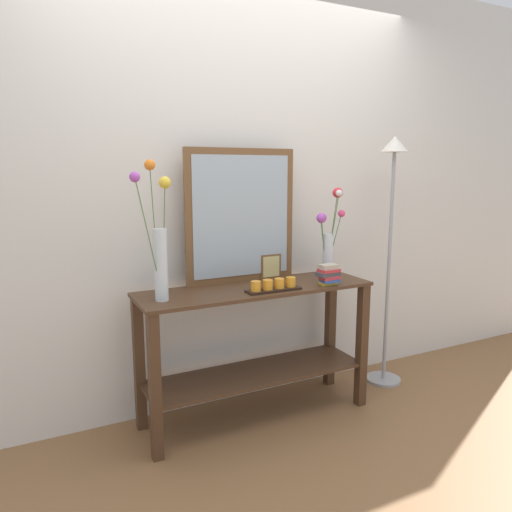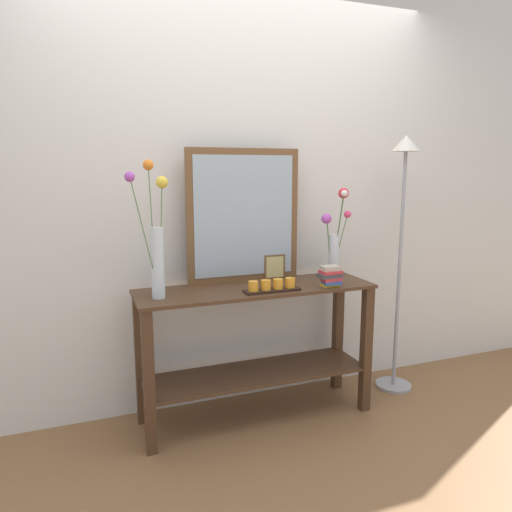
{
  "view_description": "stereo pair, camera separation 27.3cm",
  "coord_description": "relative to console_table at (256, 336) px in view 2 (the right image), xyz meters",
  "views": [
    {
      "loc": [
        -1.21,
        -2.4,
        1.47
      ],
      "look_at": [
        0.0,
        0.0,
        0.98
      ],
      "focal_mm": 33.67,
      "sensor_mm": 36.0,
      "label": 1
    },
    {
      "loc": [
        -0.96,
        -2.51,
        1.47
      ],
      "look_at": [
        0.0,
        0.0,
        0.98
      ],
      "focal_mm": 33.67,
      "sensor_mm": 36.0,
      "label": 2
    }
  ],
  "objects": [
    {
      "name": "vase_right",
      "position": [
        0.54,
        0.06,
        0.55
      ],
      "size": [
        0.18,
        0.18,
        0.56
      ],
      "color": "silver",
      "rests_on": "console_table"
    },
    {
      "name": "tall_vase_left",
      "position": [
        -0.57,
        -0.03,
        0.58
      ],
      "size": [
        0.23,
        0.21,
        0.72
      ],
      "color": "silver",
      "rests_on": "console_table"
    },
    {
      "name": "console_table",
      "position": [
        0.0,
        0.0,
        0.0
      ],
      "size": [
        1.38,
        0.41,
        0.8
      ],
      "color": "#472D1C",
      "rests_on": "ground"
    },
    {
      "name": "ground_plane",
      "position": [
        0.0,
        0.0,
        -0.52
      ],
      "size": [
        7.0,
        6.0,
        0.02
      ],
      "primitive_type": "cube",
      "color": "brown"
    },
    {
      "name": "wall_back",
      "position": [
        0.0,
        0.33,
        0.84
      ],
      "size": [
        6.4,
        0.08,
        2.7
      ],
      "primitive_type": "cube",
      "color": "silver",
      "rests_on": "ground"
    },
    {
      "name": "picture_frame_small",
      "position": [
        0.18,
        0.16,
        0.37
      ],
      "size": [
        0.14,
        0.01,
        0.15
      ],
      "color": "brown",
      "rests_on": "console_table"
    },
    {
      "name": "floor_lamp",
      "position": [
        1.02,
        0.03,
        0.63
      ],
      "size": [
        0.24,
        0.24,
        1.68
      ],
      "color": "#9E9EA3",
      "rests_on": "ground"
    },
    {
      "name": "book_stack",
      "position": [
        0.41,
        -0.14,
        0.36
      ],
      "size": [
        0.13,
        0.09,
        0.12
      ],
      "color": "gold",
      "rests_on": "console_table"
    },
    {
      "name": "candle_tray",
      "position": [
        0.05,
        -0.12,
        0.32
      ],
      "size": [
        0.32,
        0.09,
        0.07
      ],
      "color": "black",
      "rests_on": "console_table"
    },
    {
      "name": "mirror_leaning",
      "position": [
        -0.01,
        0.17,
        0.69
      ],
      "size": [
        0.69,
        0.03,
        0.79
      ],
      "color": "brown",
      "rests_on": "console_table"
    }
  ]
}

